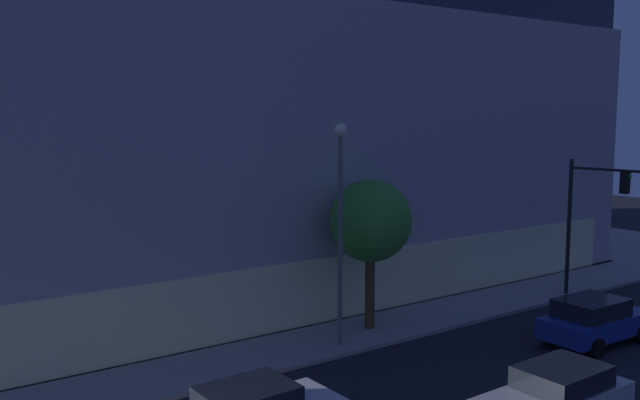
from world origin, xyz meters
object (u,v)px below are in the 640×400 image
at_px(sidewalk_tree, 370,222).
at_px(car_blue, 594,320).
at_px(modern_building, 220,128).
at_px(street_lamp_sidewalk, 340,207).
at_px(car_silver, 556,397).
at_px(traffic_light_far_corner, 607,202).

distance_m(sidewalk_tree, car_blue, 8.72).
height_order(sidewalk_tree, car_blue, sidewalk_tree).
height_order(modern_building, street_lamp_sidewalk, modern_building).
bearing_deg(car_silver, traffic_light_far_corner, 27.60).
height_order(car_silver, car_blue, car_blue).
bearing_deg(modern_building, car_blue, -77.53).
relative_size(street_lamp_sidewalk, car_blue, 1.75).
xyz_separation_m(traffic_light_far_corner, car_blue, (-4.87, -2.78, -3.62)).
height_order(traffic_light_far_corner, car_silver, traffic_light_far_corner).
relative_size(traffic_light_far_corner, car_blue, 1.38).
bearing_deg(sidewalk_tree, street_lamp_sidewalk, -156.70).
xyz_separation_m(street_lamp_sidewalk, sidewalk_tree, (2.07, 0.89, -0.80)).
xyz_separation_m(modern_building, car_silver, (-2.48, -23.55, -6.57)).
distance_m(street_lamp_sidewalk, sidewalk_tree, 2.40).
height_order(sidewalk_tree, car_silver, sidewalk_tree).
height_order(traffic_light_far_corner, street_lamp_sidewalk, street_lamp_sidewalk).
distance_m(sidewalk_tree, car_silver, 9.74).
relative_size(car_silver, car_blue, 1.03).
height_order(traffic_light_far_corner, car_blue, traffic_light_far_corner).
distance_m(traffic_light_far_corner, street_lamp_sidewalk, 12.82).
bearing_deg(street_lamp_sidewalk, modern_building, 77.79).
relative_size(street_lamp_sidewalk, car_silver, 1.69).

